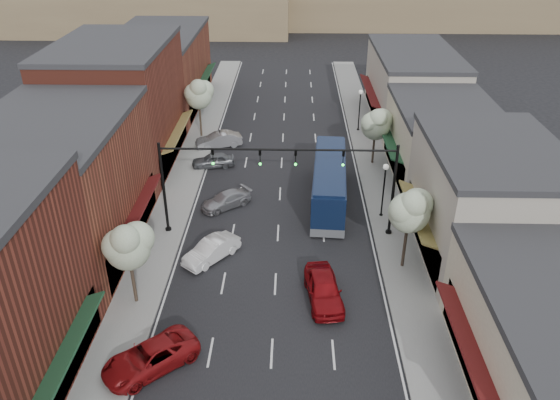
# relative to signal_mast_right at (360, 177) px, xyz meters

# --- Properties ---
(ground) EXTENTS (160.00, 160.00, 0.00)m
(ground) POSITION_rel_signal_mast_right_xyz_m (-5.62, -8.00, -4.62)
(ground) COLOR black
(ground) RESTS_ON ground
(sidewalk_left) EXTENTS (2.80, 73.00, 0.15)m
(sidewalk_left) POSITION_rel_signal_mast_right_xyz_m (-14.02, 10.50, -4.55)
(sidewalk_left) COLOR gray
(sidewalk_left) RESTS_ON ground
(sidewalk_right) EXTENTS (2.80, 73.00, 0.15)m
(sidewalk_right) POSITION_rel_signal_mast_right_xyz_m (2.78, 10.50, -4.55)
(sidewalk_right) COLOR gray
(sidewalk_right) RESTS_ON ground
(curb_left) EXTENTS (0.25, 73.00, 0.17)m
(curb_left) POSITION_rel_signal_mast_right_xyz_m (-12.62, 10.50, -4.55)
(curb_left) COLOR gray
(curb_left) RESTS_ON ground
(curb_right) EXTENTS (0.25, 73.00, 0.17)m
(curb_right) POSITION_rel_signal_mast_right_xyz_m (1.38, 10.50, -4.55)
(curb_right) COLOR gray
(curb_right) RESTS_ON ground
(bldg_left_midnear) EXTENTS (10.14, 14.10, 9.40)m
(bldg_left_midnear) POSITION_rel_signal_mast_right_xyz_m (-19.85, -2.00, 0.03)
(bldg_left_midnear) COLOR brown
(bldg_left_midnear) RESTS_ON ground
(bldg_left_midfar) EXTENTS (10.14, 14.10, 10.90)m
(bldg_left_midfar) POSITION_rel_signal_mast_right_xyz_m (-19.86, 12.00, 0.78)
(bldg_left_midfar) COLOR maroon
(bldg_left_midfar) RESTS_ON ground
(bldg_left_far) EXTENTS (10.14, 18.10, 8.40)m
(bldg_left_far) POSITION_rel_signal_mast_right_xyz_m (-19.84, 28.00, -0.46)
(bldg_left_far) COLOR brown
(bldg_left_far) RESTS_ON ground
(bldg_right_near) EXTENTS (9.14, 12.10, 5.90)m
(bldg_right_near) POSITION_rel_signal_mast_right_xyz_m (8.07, -14.00, -1.70)
(bldg_right_near) COLOR beige
(bldg_right_near) RESTS_ON ground
(bldg_right_midnear) EXTENTS (9.14, 12.10, 7.90)m
(bldg_right_midnear) POSITION_rel_signal_mast_right_xyz_m (8.10, -2.00, -0.72)
(bldg_right_midnear) COLOR #A1998A
(bldg_right_midnear) RESTS_ON ground
(bldg_right_midfar) EXTENTS (9.14, 12.10, 6.40)m
(bldg_right_midfar) POSITION_rel_signal_mast_right_xyz_m (8.08, 10.00, -1.46)
(bldg_right_midfar) COLOR beige
(bldg_right_midfar) RESTS_ON ground
(bldg_right_far) EXTENTS (9.14, 16.10, 7.40)m
(bldg_right_far) POSITION_rel_signal_mast_right_xyz_m (8.09, 24.00, -0.96)
(bldg_right_far) COLOR #A1998A
(bldg_right_far) RESTS_ON ground
(hill_near) EXTENTS (50.00, 20.00, 8.00)m
(hill_near) POSITION_rel_signal_mast_right_xyz_m (-30.62, 70.00, -0.62)
(hill_near) COLOR #7A6647
(hill_near) RESTS_ON ground
(signal_mast_right) EXTENTS (8.22, 0.46, 7.00)m
(signal_mast_right) POSITION_rel_signal_mast_right_xyz_m (0.00, 0.00, 0.00)
(signal_mast_right) COLOR black
(signal_mast_right) RESTS_ON ground
(signal_mast_left) EXTENTS (8.22, 0.46, 7.00)m
(signal_mast_left) POSITION_rel_signal_mast_right_xyz_m (-11.24, 0.00, 0.00)
(signal_mast_left) COLOR black
(signal_mast_left) RESTS_ON ground
(tree_right_near) EXTENTS (2.85, 2.65, 5.95)m
(tree_right_near) POSITION_rel_signal_mast_right_xyz_m (2.73, -4.05, -0.17)
(tree_right_near) COLOR #47382B
(tree_right_near) RESTS_ON ground
(tree_right_far) EXTENTS (2.85, 2.65, 5.43)m
(tree_right_far) POSITION_rel_signal_mast_right_xyz_m (2.73, 11.95, -0.63)
(tree_right_far) COLOR #47382B
(tree_right_far) RESTS_ON ground
(tree_left_near) EXTENTS (2.85, 2.65, 5.69)m
(tree_left_near) POSITION_rel_signal_mast_right_xyz_m (-13.87, -8.05, -0.40)
(tree_left_near) COLOR #47382B
(tree_left_near) RESTS_ON ground
(tree_left_far) EXTENTS (2.85, 2.65, 6.13)m
(tree_left_far) POSITION_rel_signal_mast_right_xyz_m (-13.87, 17.95, -0.02)
(tree_left_far) COLOR #47382B
(tree_left_far) RESTS_ON ground
(lamp_post_near) EXTENTS (0.44, 0.44, 4.44)m
(lamp_post_near) POSITION_rel_signal_mast_right_xyz_m (2.18, 2.50, -1.62)
(lamp_post_near) COLOR black
(lamp_post_near) RESTS_ON ground
(lamp_post_far) EXTENTS (0.44, 0.44, 4.44)m
(lamp_post_far) POSITION_rel_signal_mast_right_xyz_m (2.18, 20.00, -1.62)
(lamp_post_far) COLOR black
(lamp_post_far) RESTS_ON ground
(coach_bus) EXTENTS (3.22, 11.37, 3.44)m
(coach_bus) POSITION_rel_signal_mast_right_xyz_m (-1.72, 4.76, -2.83)
(coach_bus) COLOR #0D1A36
(coach_bus) RESTS_ON ground
(red_hatchback) EXTENTS (2.56, 5.06, 1.65)m
(red_hatchback) POSITION_rel_signal_mast_right_xyz_m (-2.67, -7.46, -3.80)
(red_hatchback) COLOR maroon
(red_hatchback) RESTS_ON ground
(parked_car_a) EXTENTS (5.32, 5.05, 1.40)m
(parked_car_a) POSITION_rel_signal_mast_right_xyz_m (-11.82, -13.12, -3.92)
(parked_car_a) COLOR maroon
(parked_car_a) RESTS_ON ground
(parked_car_b) EXTENTS (3.81, 4.24, 1.40)m
(parked_car_b) POSITION_rel_signal_mast_right_xyz_m (-9.99, -3.36, -3.92)
(parked_car_b) COLOR silver
(parked_car_b) RESTS_ON ground
(parked_car_c) EXTENTS (4.30, 3.90, 1.20)m
(parked_car_c) POSITION_rel_signal_mast_right_xyz_m (-9.82, 3.74, -4.02)
(parked_car_c) COLOR #949599
(parked_car_c) RESTS_ON ground
(parked_car_d) EXTENTS (4.03, 2.25, 1.30)m
(parked_car_d) POSITION_rel_signal_mast_right_xyz_m (-11.78, 11.02, -3.97)
(parked_car_d) COLOR slate
(parked_car_d) RESTS_ON ground
(parked_car_e) EXTENTS (4.69, 2.91, 1.46)m
(parked_car_e) POSITION_rel_signal_mast_right_xyz_m (-11.82, 15.52, -3.89)
(parked_car_e) COLOR #A9AAAF
(parked_car_e) RESTS_ON ground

